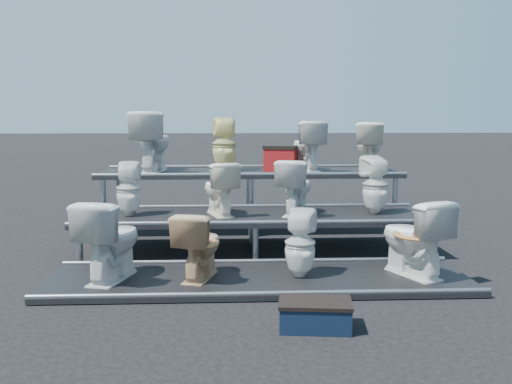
{
  "coord_description": "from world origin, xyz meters",
  "views": [
    {
      "loc": [
        -0.29,
        -6.82,
        1.7
      ],
      "look_at": [
        0.03,
        0.1,
        0.72
      ],
      "focal_mm": 40.0,
      "sensor_mm": 36.0,
      "label": 1
    }
  ],
  "objects_px": {
    "toilet_1": "(199,245)",
    "toilet_7": "(376,185)",
    "toilet_3": "(413,237)",
    "toilet_4": "(129,189)",
    "toilet_9": "(225,144)",
    "toilet_8": "(152,142)",
    "toilet_6": "(295,187)",
    "toilet_2": "(300,243)",
    "step_stool": "(315,316)",
    "toilet_10": "(307,146)",
    "toilet_5": "(219,188)",
    "red_crate": "(281,160)",
    "toilet_11": "(369,146)",
    "toilet_0": "(110,239)"
  },
  "relations": [
    {
      "from": "toilet_2",
      "to": "toilet_11",
      "type": "xyz_separation_m",
      "value": [
        1.3,
        2.6,
        0.81
      ]
    },
    {
      "from": "toilet_2",
      "to": "toilet_7",
      "type": "xyz_separation_m",
      "value": [
        1.08,
        1.3,
        0.41
      ]
    },
    {
      "from": "toilet_5",
      "to": "toilet_7",
      "type": "height_order",
      "value": "toilet_7"
    },
    {
      "from": "toilet_7",
      "to": "toilet_10",
      "type": "height_order",
      "value": "toilet_10"
    },
    {
      "from": "toilet_10",
      "to": "step_stool",
      "type": "height_order",
      "value": "toilet_10"
    },
    {
      "from": "toilet_7",
      "to": "toilet_9",
      "type": "bearing_deg",
      "value": -49.33
    },
    {
      "from": "toilet_4",
      "to": "red_crate",
      "type": "relative_size",
      "value": 1.48
    },
    {
      "from": "toilet_8",
      "to": "toilet_10",
      "type": "height_order",
      "value": "toilet_8"
    },
    {
      "from": "toilet_0",
      "to": "toilet_4",
      "type": "relative_size",
      "value": 1.23
    },
    {
      "from": "toilet_3",
      "to": "toilet_10",
      "type": "distance_m",
      "value": 2.81
    },
    {
      "from": "toilet_0",
      "to": "toilet_4",
      "type": "xyz_separation_m",
      "value": [
        -0.04,
        1.3,
        0.32
      ]
    },
    {
      "from": "toilet_1",
      "to": "toilet_2",
      "type": "height_order",
      "value": "toilet_2"
    },
    {
      "from": "toilet_7",
      "to": "toilet_3",
      "type": "bearing_deg",
      "value": 78.35
    },
    {
      "from": "toilet_10",
      "to": "toilet_11",
      "type": "distance_m",
      "value": 0.89
    },
    {
      "from": "toilet_5",
      "to": "toilet_8",
      "type": "xyz_separation_m",
      "value": [
        -0.97,
        1.3,
        0.5
      ]
    },
    {
      "from": "toilet_2",
      "to": "toilet_11",
      "type": "relative_size",
      "value": 0.98
    },
    {
      "from": "toilet_3",
      "to": "toilet_5",
      "type": "relative_size",
      "value": 1.21
    },
    {
      "from": "toilet_10",
      "to": "step_stool",
      "type": "bearing_deg",
      "value": 74.03
    },
    {
      "from": "toilet_1",
      "to": "toilet_11",
      "type": "distance_m",
      "value": 3.57
    },
    {
      "from": "toilet_6",
      "to": "toilet_11",
      "type": "relative_size",
      "value": 0.97
    },
    {
      "from": "toilet_3",
      "to": "red_crate",
      "type": "bearing_deg",
      "value": -91.46
    },
    {
      "from": "toilet_9",
      "to": "toilet_2",
      "type": "bearing_deg",
      "value": 103.46
    },
    {
      "from": "toilet_4",
      "to": "toilet_7",
      "type": "height_order",
      "value": "toilet_7"
    },
    {
      "from": "toilet_4",
      "to": "toilet_6",
      "type": "relative_size",
      "value": 0.96
    },
    {
      "from": "toilet_1",
      "to": "toilet_9",
      "type": "relative_size",
      "value": 0.88
    },
    {
      "from": "toilet_5",
      "to": "toilet_8",
      "type": "bearing_deg",
      "value": -70.83
    },
    {
      "from": "toilet_1",
      "to": "step_stool",
      "type": "height_order",
      "value": "toilet_1"
    },
    {
      "from": "toilet_5",
      "to": "toilet_10",
      "type": "height_order",
      "value": "toilet_10"
    },
    {
      "from": "red_crate",
      "to": "toilet_8",
      "type": "bearing_deg",
      "value": -163.94
    },
    {
      "from": "toilet_2",
      "to": "toilet_7",
      "type": "bearing_deg",
      "value": -113.28
    },
    {
      "from": "toilet_4",
      "to": "toilet_9",
      "type": "xyz_separation_m",
      "value": [
        1.14,
        1.3,
        0.46
      ]
    },
    {
      "from": "toilet_1",
      "to": "step_stool",
      "type": "distance_m",
      "value": 1.6
    },
    {
      "from": "toilet_1",
      "to": "toilet_9",
      "type": "xyz_separation_m",
      "value": [
        0.24,
        2.6,
        0.85
      ]
    },
    {
      "from": "toilet_6",
      "to": "toilet_7",
      "type": "bearing_deg",
      "value": -161.18
    },
    {
      "from": "toilet_11",
      "to": "step_stool",
      "type": "bearing_deg",
      "value": 82.25
    },
    {
      "from": "toilet_4",
      "to": "toilet_9",
      "type": "height_order",
      "value": "toilet_9"
    },
    {
      "from": "toilet_7",
      "to": "toilet_10",
      "type": "bearing_deg",
      "value": -77.0
    },
    {
      "from": "toilet_3",
      "to": "toilet_11",
      "type": "height_order",
      "value": "toilet_11"
    },
    {
      "from": "toilet_8",
      "to": "toilet_9",
      "type": "relative_size",
      "value": 1.1
    },
    {
      "from": "toilet_4",
      "to": "toilet_8",
      "type": "distance_m",
      "value": 1.4
    },
    {
      "from": "red_crate",
      "to": "toilet_3",
      "type": "bearing_deg",
      "value": -50.87
    },
    {
      "from": "toilet_1",
      "to": "toilet_7",
      "type": "height_order",
      "value": "toilet_7"
    },
    {
      "from": "toilet_3",
      "to": "toilet_7",
      "type": "height_order",
      "value": "toilet_7"
    },
    {
      "from": "toilet_0",
      "to": "toilet_1",
      "type": "bearing_deg",
      "value": -163.97
    },
    {
      "from": "toilet_0",
      "to": "toilet_2",
      "type": "distance_m",
      "value": 1.87
    },
    {
      "from": "toilet_10",
      "to": "red_crate",
      "type": "distance_m",
      "value": 0.42
    },
    {
      "from": "toilet_1",
      "to": "red_crate",
      "type": "distance_m",
      "value": 2.87
    },
    {
      "from": "toilet_6",
      "to": "toilet_10",
      "type": "relative_size",
      "value": 0.95
    },
    {
      "from": "toilet_5",
      "to": "toilet_11",
      "type": "xyz_separation_m",
      "value": [
        2.13,
        1.3,
        0.42
      ]
    },
    {
      "from": "toilet_6",
      "to": "toilet_7",
      "type": "relative_size",
      "value": 0.95
    }
  ]
}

